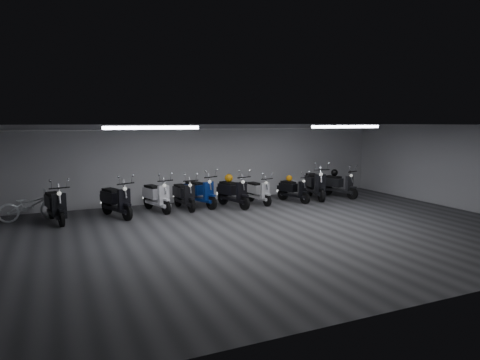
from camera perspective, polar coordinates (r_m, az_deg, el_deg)
name	(u,v)px	position (r m, az deg, el deg)	size (l,w,h in m)	color
floor	(275,231)	(11.38, 4.75, -6.87)	(14.00, 10.00, 0.01)	#323234
ceiling	(276,125)	(11.01, 4.92, 7.42)	(14.00, 10.00, 0.01)	gray
back_wall	(211,162)	(15.65, -3.99, 2.40)	(14.00, 0.01, 2.80)	#A4A4A6
front_wall	(431,218)	(7.20, 24.37, -4.74)	(14.00, 0.01, 2.80)	#A4A4A6
right_wall	(463,167)	(15.70, 27.88, 1.52)	(0.01, 10.00, 2.80)	#A4A4A6
fluor_strip_left	(152,128)	(10.90, -11.80, 6.94)	(2.40, 0.18, 0.08)	white
fluor_strip_right	(346,127)	(13.50, 14.14, 7.01)	(2.40, 0.18, 0.08)	white
conduit	(211,129)	(15.51, -3.93, 6.86)	(0.05, 0.05, 13.60)	white
scooter_0	(55,200)	(13.18, -23.70, -2.46)	(0.60, 1.81, 1.35)	black
scooter_1	(116,195)	(13.28, -16.41, -1.99)	(0.61, 1.84, 1.37)	black
scooter_2	(157,191)	(13.86, -11.21, -1.51)	(0.59, 1.78, 1.33)	silver
scooter_3	(184,190)	(14.06, -7.56, -1.40)	(0.57, 1.71, 1.28)	black
scooter_4	(200,188)	(14.38, -5.47, -1.02)	(0.60, 1.81, 1.35)	navy
scooter_5	(233,188)	(14.30, -0.92, -1.03)	(0.60, 1.81, 1.35)	black
scooter_6	(259,187)	(14.89, 2.52, -1.01)	(0.53, 1.58, 1.18)	silver
scooter_7	(294,186)	(15.36, 7.27, -0.79)	(0.53, 1.59, 1.18)	black
scooter_8	(315,180)	(16.07, 10.16, 0.04)	(0.66, 1.97, 1.47)	black
scooter_9	(340,181)	(16.60, 13.31, -0.09)	(0.58, 1.75, 1.30)	black
bicycle	(29,202)	(13.84, -26.61, -2.72)	(0.59, 1.68, 1.08)	silver
helmet_0	(334,173)	(16.70, 12.66, 0.98)	(0.27, 0.27, 0.27)	black
helmet_1	(229,178)	(14.45, -1.53, 0.27)	(0.28, 0.28, 0.28)	orange
helmet_2	(289,178)	(15.47, 6.67, 0.23)	(0.23, 0.23, 0.23)	orange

